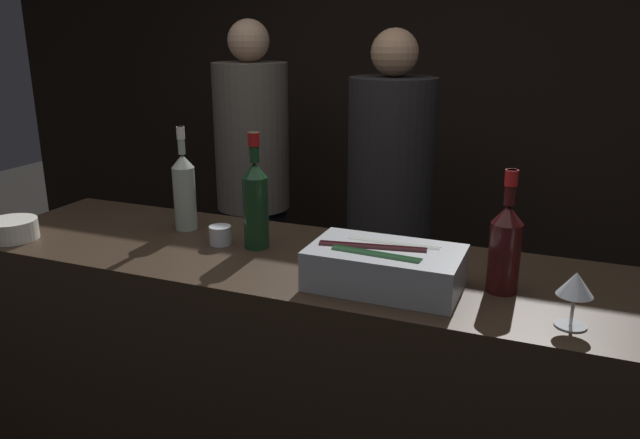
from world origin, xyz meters
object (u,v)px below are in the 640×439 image
Objects in this scene: bowl_white at (12,229)px; candle_votive at (220,235)px; person_in_hoodie at (253,176)px; ice_bin_with_bottles at (384,265)px; red_wine_bottle_burgundy at (256,201)px; person_blond_tee at (390,201)px; red_wine_bottle_tall at (505,244)px; wine_glass at (575,286)px; white_wine_bottle at (184,189)px.

candle_votive is at bearing 17.99° from bowl_white.
person_in_hoodie is at bearing 83.60° from bowl_white.
candle_votive is (-0.59, 0.13, -0.03)m from ice_bin_with_bottles.
ice_bin_with_bottles reaches higher than candle_votive.
person_blond_tee is (0.15, 1.05, -0.26)m from red_wine_bottle_burgundy.
red_wine_bottle_burgundy is at bearing 161.81° from ice_bin_with_bottles.
wine_glass is at bearing -40.25° from red_wine_bottle_tall.
red_wine_bottle_burgundy is at bearing 16.63° from bowl_white.
person_blond_tee is (0.78, -0.11, -0.03)m from person_in_hoodie.
white_wine_bottle is 1.15m from person_in_hoodie.
red_wine_bottle_burgundy reaches higher than candle_votive.
red_wine_bottle_burgundy is at bearing 167.25° from wine_glass.
person_in_hoodie is at bearing 118.68° from red_wine_bottle_burgundy.
wine_glass is at bearing -12.75° from red_wine_bottle_burgundy.
red_wine_bottle_tall is at bearing 139.75° from wine_glass.
red_wine_bottle_burgundy is (0.12, 0.02, 0.12)m from candle_votive.
ice_bin_with_bottles is 1.10× the size of red_wine_bottle_burgundy.
person_in_hoodie reaches higher than wine_glass.
ice_bin_with_bottles is 3.00× the size of wine_glass.
ice_bin_with_bottles is 1.26m from person_blond_tee.
person_blond_tee reaches higher than ice_bin_with_bottles.
wine_glass is 0.41× the size of red_wine_bottle_tall.
white_wine_bottle reaches higher than bowl_white.
person_in_hoodie is at bearing 106.29° from white_wine_bottle.
ice_bin_with_bottles is 0.61m from candle_votive.
wine_glass is 0.38× the size of white_wine_bottle.
wine_glass is at bearing 114.45° from person_blond_tee.
bowl_white reaches higher than candle_votive.
bowl_white is at bearing -146.43° from white_wine_bottle.
candle_votive is 1.11m from person_blond_tee.
red_wine_bottle_burgundy is (0.32, -0.08, 0.01)m from white_wine_bottle.
bowl_white is 0.09× the size of person_in_hoodie.
white_wine_bottle is at bearing 167.02° from wine_glass.
ice_bin_with_bottles is 1.27m from bowl_white.
red_wine_bottle_tall reaches higher than ice_bin_with_bottles.
person_blond_tee is (-0.63, 1.11, -0.23)m from red_wine_bottle_tall.
wine_glass is 1.89× the size of candle_votive.
white_wine_bottle is 0.97× the size of red_wine_bottle_burgundy.
bowl_white is 0.84m from red_wine_bottle_burgundy.
candle_votive is (-1.07, 0.20, -0.07)m from wine_glass.
red_wine_bottle_burgundy is 0.21× the size of person_in_hoodie.
bowl_white is 0.09× the size of person_blond_tee.
white_wine_bottle is at bearing 163.61° from ice_bin_with_bottles.
white_wine_bottle is at bearing 172.57° from red_wine_bottle_tall.
red_wine_bottle_tall is (0.90, -0.05, 0.10)m from candle_votive.
person_in_hoodie reaches higher than red_wine_bottle_burgundy.
wine_glass is at bearing -49.11° from person_in_hoodie.
wine_glass is 1.09m from candle_votive.
red_wine_bottle_burgundy is at bearing 175.21° from red_wine_bottle_tall.
wine_glass is (0.48, -0.06, 0.04)m from ice_bin_with_bottles.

